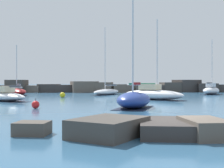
% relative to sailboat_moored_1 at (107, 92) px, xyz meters
% --- Properties ---
extents(ground_plane, '(600.00, 600.00, 0.00)m').
position_rel_sailboat_moored_1_xyz_m(ground_plane, '(0.61, -36.70, -0.51)').
color(ground_plane, '#336084').
extents(open_sea_beyond, '(400.00, 116.00, 0.01)m').
position_rel_sailboat_moored_1_xyz_m(open_sea_beyond, '(0.61, 72.56, -0.50)').
color(open_sea_beyond, '#235175').
rests_on(open_sea_beyond, ground).
extents(breakwater_jetty, '(63.60, 7.26, 2.46)m').
position_rel_sailboat_moored_1_xyz_m(breakwater_jetty, '(1.27, 12.60, 0.39)').
color(breakwater_jetty, '#383330').
rests_on(breakwater_jetty, ground).
extents(foreground_rocks, '(11.98, 3.91, 1.25)m').
position_rel_sailboat_moored_1_xyz_m(foreground_rocks, '(0.69, -37.64, -0.12)').
color(foreground_rocks, '#4C443D').
rests_on(foreground_rocks, ground).
extents(sailboat_moored_1, '(5.53, 8.08, 10.55)m').
position_rel_sailboat_moored_1_xyz_m(sailboat_moored_1, '(0.00, 0.00, 0.00)').
color(sailboat_moored_1, white).
rests_on(sailboat_moored_1, ground).
extents(sailboat_moored_2, '(4.10, 5.81, 10.91)m').
position_rel_sailboat_moored_1_xyz_m(sailboat_moored_2, '(0.67, -25.07, 0.17)').
color(sailboat_moored_2, navy).
rests_on(sailboat_moored_2, ground).
extents(sailboat_moored_3, '(7.20, 6.86, 10.57)m').
position_rel_sailboat_moored_1_xyz_m(sailboat_moored_3, '(-12.14, -15.08, 0.08)').
color(sailboat_moored_3, white).
rests_on(sailboat_moored_3, ground).
extents(sailboat_moored_4, '(4.60, 6.66, 7.76)m').
position_rel_sailboat_moored_1_xyz_m(sailboat_moored_4, '(-13.73, -0.83, 0.04)').
color(sailboat_moored_4, maroon).
rests_on(sailboat_moored_4, ground).
extents(sailboat_moored_5, '(4.96, 5.52, 8.97)m').
position_rel_sailboat_moored_1_xyz_m(sailboat_moored_5, '(16.94, -0.13, 0.20)').
color(sailboat_moored_5, white).
rests_on(sailboat_moored_5, ground).
extents(sailboat_moored_8, '(7.10, 7.59, 9.16)m').
position_rel_sailboat_moored_1_xyz_m(sailboat_moored_8, '(4.46, -13.82, 0.16)').
color(sailboat_moored_8, white).
rests_on(sailboat_moored_8, ground).
extents(mooring_buoy_orange_near, '(0.60, 0.60, 0.80)m').
position_rel_sailboat_moored_1_xyz_m(mooring_buoy_orange_near, '(-6.94, -24.87, -0.20)').
color(mooring_buoy_orange_near, red).
rests_on(mooring_buoy_orange_near, ground).
extents(mooring_buoy_far_side, '(0.71, 0.71, 0.91)m').
position_rel_sailboat_moored_1_xyz_m(mooring_buoy_far_side, '(-6.25, -8.44, -0.15)').
color(mooring_buoy_far_side, yellow).
rests_on(mooring_buoy_far_side, ground).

